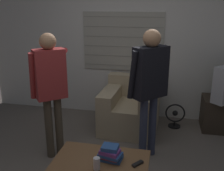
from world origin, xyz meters
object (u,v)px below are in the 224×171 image
Objects in this scene: coffee_table at (100,166)px; spare_remote at (138,164)px; person_right_standing at (149,79)px; armchair_beige at (131,108)px; soda_can at (97,163)px; floor_fan at (175,116)px; book_stack at (111,153)px; person_left_standing at (50,82)px.

spare_remote is at bearing 6.99° from coffee_table.
person_right_standing is (0.40, 0.95, 0.66)m from coffee_table.
armchair_beige reaches higher than soda_can.
armchair_beige is 0.99× the size of coffee_table.
coffee_table reaches higher than floor_fan.
floor_fan is (0.79, 2.01, -0.32)m from soda_can.
floor_fan is at bearing 69.38° from book_stack.
soda_can is at bearing -118.85° from book_stack.
book_stack is at bearing 36.91° from coffee_table.
coffee_table is 0.15m from soda_can.
person_right_standing is at bearing 115.95° from armchair_beige.
armchair_beige is at bearing -166.06° from floor_fan.
person_right_standing reaches higher than book_stack.
spare_remote is (0.31, -1.68, 0.13)m from armchair_beige.
soda_can is 2.18m from floor_fan.
soda_can is (-0.00, -0.11, 0.10)m from coffee_table.
person_left_standing reaches higher than book_stack.
coffee_table is (-0.07, -1.73, 0.07)m from armchair_beige.
person_right_standing is at bearing 71.08° from book_stack.
person_left_standing is at bearing 51.83° from armchair_beige.
armchair_beige is 2.36× the size of floor_fan.
floor_fan is (0.78, 1.90, -0.22)m from coffee_table.
soda_can is at bearing -156.11° from person_right_standing.
armchair_beige is 7.48× the size of spare_remote.
floor_fan is at bearing 68.61° from soda_can.
armchair_beige is at bearing 67.63° from person_right_standing.
armchair_beige is 1.71m from spare_remote.
person_right_standing is at bearing 69.32° from soda_can.
armchair_beige is 1.51m from person_left_standing.
person_left_standing is at bearing 144.52° from book_stack.
coffee_table is at bearing 90.63° from armchair_beige.
spare_remote is 1.92m from floor_fan.
person_right_standing reaches higher than spare_remote.
person_left_standing is (-0.81, 0.72, 0.62)m from coffee_table.
book_stack is at bearing -146.98° from spare_remote.
armchair_beige is 0.56× the size of person_right_standing.
spare_remote is (0.37, 0.05, 0.05)m from coffee_table.
person_left_standing is 12.99× the size of soda_can.
book_stack is 0.20m from soda_can.
floor_fan is at bearing -3.22° from person_left_standing.
book_stack reaches higher than soda_can.
coffee_table is at bearing -158.03° from person_right_standing.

